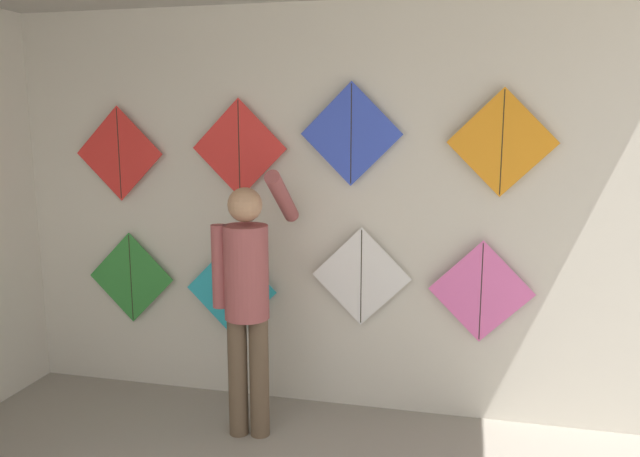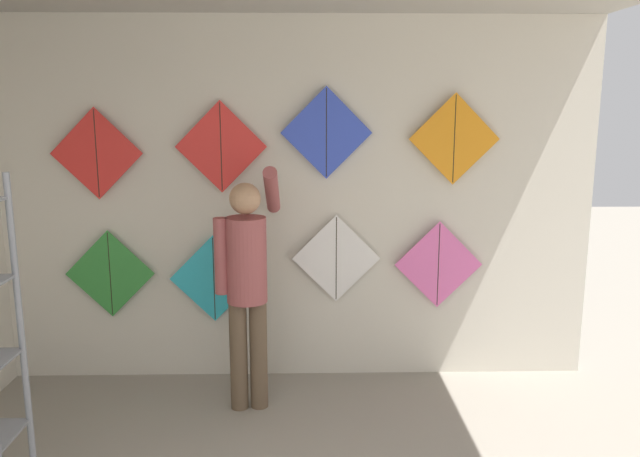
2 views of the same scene
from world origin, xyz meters
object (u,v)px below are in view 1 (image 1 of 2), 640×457
kite_1 (231,290)px  kite_6 (351,134)px  kite_3 (481,292)px  kite_5 (239,148)px  kite_2 (361,277)px  kite_7 (502,143)px  shopkeeper (247,290)px  kite_0 (131,278)px  kite_4 (119,154)px

kite_1 → kite_6: size_ratio=1.00×
kite_3 → kite_6: size_ratio=1.00×
kite_5 → kite_2: bearing=0.0°
kite_5 → kite_7: (1.75, 0.00, 0.06)m
shopkeeper → kite_0: 1.22m
kite_0 → kite_2: (1.75, 0.00, 0.11)m
kite_3 → kite_4: kite_4 is taller
kite_7 → kite_4: bearing=180.0°
shopkeeper → kite_4: (-1.15, 0.49, 0.81)m
shopkeeper → kite_3: bearing=12.0°
kite_7 → kite_0: bearing=180.0°
shopkeeper → kite_6: 1.22m
kite_5 → kite_6: size_ratio=1.00×
kite_0 → kite_1: kite_0 is taller
kite_0 → kite_2: bearing=0.0°
kite_3 → kite_5: kite_5 is taller
shopkeeper → kite_1: shopkeeper is taller
kite_7 → kite_2: bearing=180.0°
kite_3 → kite_4: (-2.59, 0.00, 0.87)m
kite_3 → kite_5: bearing=180.0°
kite_2 → kite_5: bearing=180.0°
kite_5 → kite_7: bearing=0.0°
kite_1 → kite_6: 1.42m
shopkeeper → kite_7: 1.85m
kite_0 → kite_2: size_ratio=1.00×
shopkeeper → kite_6: size_ratio=2.52×
kite_5 → kite_3: bearing=0.0°
kite_0 → kite_6: 1.99m
kite_1 → kite_6: bearing=0.0°
kite_0 → kite_4: (-0.04, 0.00, 0.93)m
kite_3 → kite_4: 2.73m
kite_1 → kite_0: bearing=180.0°
kite_6 → kite_3: bearing=0.0°
shopkeeper → kite_4: size_ratio=2.52×
kite_0 → kite_6: size_ratio=1.00×
kite_0 → kite_5: size_ratio=1.00×
kite_2 → kite_3: 0.80m
kite_7 → kite_1: bearing=180.0°
kite_0 → kite_4: bearing=180.0°
kite_1 → kite_2: bearing=0.0°
kite_2 → kite_6: (-0.08, 0.00, 0.96)m
kite_2 → kite_4: bearing=180.0°
kite_5 → kite_6: (0.79, 0.00, 0.10)m
kite_4 → kite_5: 0.93m
kite_4 → kite_7: bearing=0.0°
kite_0 → kite_7: 2.83m
kite_4 → kite_5: kite_5 is taller
kite_3 → kite_7: kite_7 is taller
kite_4 → kite_6: size_ratio=1.00×
kite_3 → kite_6: kite_6 is taller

